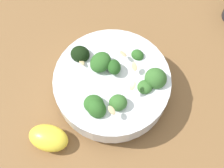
# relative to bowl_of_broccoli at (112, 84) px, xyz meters

# --- Properties ---
(ground_plane) EXTENTS (0.67, 0.67, 0.04)m
(ground_plane) POSITION_rel_bowl_of_broccoli_xyz_m (0.03, -0.01, -0.06)
(ground_plane) COLOR brown
(bowl_of_broccoli) EXTENTS (0.23, 0.23, 0.10)m
(bowl_of_broccoli) POSITION_rel_bowl_of_broccoli_xyz_m (0.00, 0.00, 0.00)
(bowl_of_broccoli) COLOR white
(bowl_of_broccoli) RESTS_ON ground_plane
(lemon_wedge) EXTENTS (0.09, 0.08, 0.04)m
(lemon_wedge) POSITION_rel_bowl_of_broccoli_xyz_m (-0.13, -0.09, -0.02)
(lemon_wedge) COLOR yellow
(lemon_wedge) RESTS_ON ground_plane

